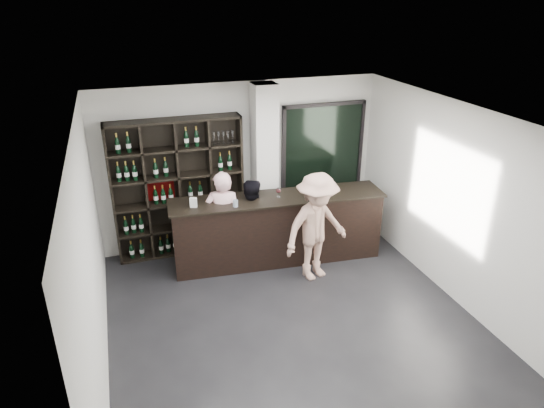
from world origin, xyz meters
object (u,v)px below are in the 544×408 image
object	(u,v)px
tasting_counter	(278,229)
taster_pink	(223,220)
customer	(316,227)
wine_shelf	(179,189)
taster_black	(250,222)

from	to	relation	value
tasting_counter	taster_pink	size ratio (longest dim) A/B	2.11
tasting_counter	customer	distance (m)	0.86
tasting_counter	customer	world-z (taller)	customer
wine_shelf	tasting_counter	bearing A→B (deg)	-28.52
wine_shelf	taster_pink	bearing A→B (deg)	-50.19
taster_black	customer	size ratio (longest dim) A/B	0.84
customer	taster_black	bearing A→B (deg)	121.31
taster_black	customer	bearing A→B (deg)	145.91
tasting_counter	taster_black	world-z (taller)	taster_black
wine_shelf	tasting_counter	distance (m)	1.81
wine_shelf	customer	distance (m)	2.45
taster_pink	taster_black	xyz separation A→B (m)	(0.45, 0.00, -0.10)
tasting_counter	customer	bearing A→B (deg)	-55.28
tasting_counter	taster_black	size ratio (longest dim) A/B	2.39
taster_pink	wine_shelf	bearing A→B (deg)	-33.27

